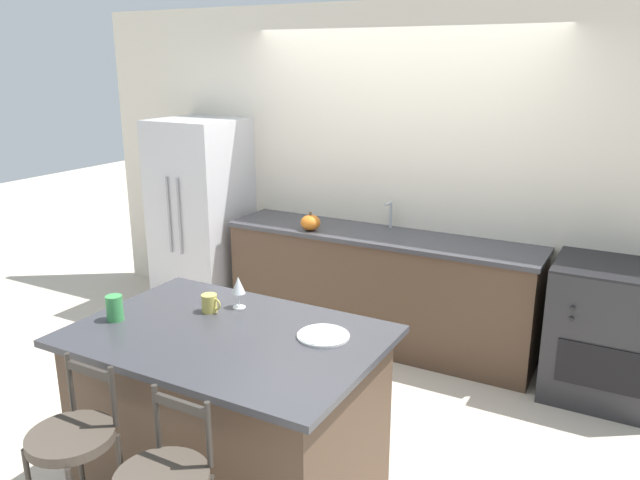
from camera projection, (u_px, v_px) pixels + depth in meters
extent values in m
plane|color=beige|center=(360.00, 357.00, 4.91)|extent=(18.00, 18.00, 0.00)
cube|color=beige|center=(396.00, 175.00, 5.07)|extent=(6.00, 0.07, 2.70)
cube|color=#4C3828|center=(379.00, 290.00, 5.08)|extent=(2.51, 0.59, 0.90)
cube|color=#38383D|center=(381.00, 235.00, 4.95)|extent=(2.55, 0.62, 0.03)
cube|color=black|center=(381.00, 234.00, 4.95)|extent=(0.56, 0.32, 0.01)
cylinder|color=#ADAFB5|center=(391.00, 214.00, 5.08)|extent=(0.02, 0.02, 0.22)
cylinder|color=#ADAFB5|center=(388.00, 204.00, 5.00)|extent=(0.02, 0.12, 0.02)
cube|color=#4C3828|center=(230.00, 420.00, 3.23)|extent=(1.41, 0.92, 0.92)
cube|color=#38383D|center=(227.00, 336.00, 3.10)|extent=(1.53, 1.04, 0.03)
cube|color=#BCBCC1|center=(203.00, 217.00, 5.68)|extent=(0.72, 0.72, 1.76)
cylinder|color=#939399|center=(169.00, 215.00, 5.37)|extent=(0.02, 0.02, 0.67)
cylinder|color=#939399|center=(179.00, 217.00, 5.31)|extent=(0.02, 0.02, 0.67)
cube|color=#28282B|center=(609.00, 333.00, 4.24)|extent=(0.78, 0.65, 0.94)
cube|color=black|center=(602.00, 369.00, 3.99)|extent=(0.56, 0.01, 0.30)
cube|color=black|center=(619.00, 267.00, 4.10)|extent=(0.78, 0.65, 0.02)
cylinder|color=black|center=(573.00, 308.00, 3.98)|extent=(0.03, 0.02, 0.03)
cylinder|color=black|center=(571.00, 319.00, 4.00)|extent=(0.03, 0.02, 0.03)
cylinder|color=#4C4238|center=(71.00, 437.00, 2.65)|extent=(0.37, 0.37, 0.04)
cylinder|color=#332D28|center=(70.00, 382.00, 2.78)|extent=(0.02, 0.02, 0.28)
cylinder|color=#332D28|center=(113.00, 397.00, 2.65)|extent=(0.02, 0.02, 0.28)
cube|color=#332D28|center=(89.00, 371.00, 2.69)|extent=(0.26, 0.02, 0.04)
cylinder|color=#4C4238|center=(162.00, 480.00, 2.38)|extent=(0.37, 0.37, 0.04)
cylinder|color=#332D28|center=(157.00, 416.00, 2.51)|extent=(0.02, 0.02, 0.28)
cylinder|color=#332D28|center=(209.00, 435.00, 2.39)|extent=(0.02, 0.02, 0.28)
cube|color=#332D28|center=(181.00, 405.00, 2.42)|extent=(0.26, 0.02, 0.04)
cylinder|color=white|center=(323.00, 336.00, 3.05)|extent=(0.26, 0.26, 0.01)
torus|color=white|center=(323.00, 335.00, 3.05)|extent=(0.25, 0.25, 0.01)
cylinder|color=white|center=(239.00, 307.00, 3.41)|extent=(0.07, 0.07, 0.00)
cylinder|color=white|center=(239.00, 300.00, 3.40)|extent=(0.01, 0.01, 0.08)
cone|color=white|center=(238.00, 285.00, 3.37)|extent=(0.07, 0.07, 0.09)
cylinder|color=#C1B251|center=(209.00, 303.00, 3.34)|extent=(0.08, 0.08, 0.10)
torus|color=#C1B251|center=(216.00, 304.00, 3.32)|extent=(0.07, 0.01, 0.07)
cylinder|color=#3D934C|center=(115.00, 308.00, 3.23)|extent=(0.09, 0.09, 0.13)
ellipsoid|color=orange|center=(310.00, 223.00, 5.01)|extent=(0.16, 0.16, 0.13)
cylinder|color=brown|center=(310.00, 214.00, 4.99)|extent=(0.02, 0.02, 0.02)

